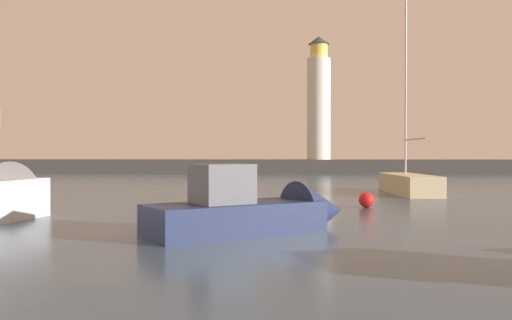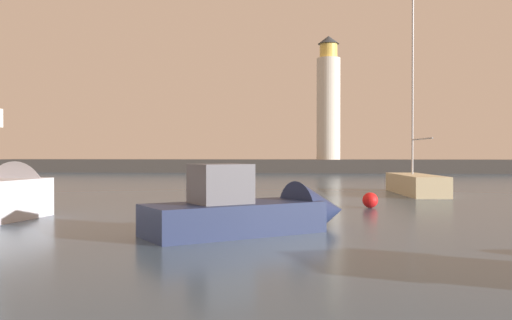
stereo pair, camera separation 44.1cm
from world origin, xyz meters
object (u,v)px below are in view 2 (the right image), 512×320
lighthouse (328,101)px  motorboat_0 (266,212)px  mooring_buoy (370,200)px  sailboat_moored (416,183)px

lighthouse → motorboat_0: lighthouse is taller
lighthouse → mooring_buoy: bearing=-90.2°
motorboat_0 → sailboat_moored: (8.11, 17.13, 0.03)m
lighthouse → sailboat_moored: 38.67m
motorboat_0 → mooring_buoy: (4.25, 8.03, -0.28)m
motorboat_0 → sailboat_moored: 18.96m
sailboat_moored → mooring_buoy: sailboat_moored is taller
lighthouse → mooring_buoy: (-0.18, -46.60, -9.01)m
lighthouse → motorboat_0: size_ratio=2.31×
lighthouse → sailboat_moored: bearing=-84.4°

